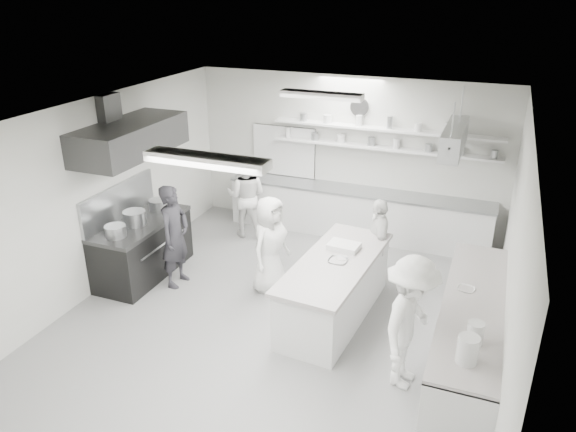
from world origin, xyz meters
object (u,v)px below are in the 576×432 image
(right_counter, at_px, (469,338))
(prep_island, at_px, (334,290))
(back_counter, at_px, (356,213))
(cook_back, at_px, (247,196))
(stove, at_px, (143,250))
(cook_stove, at_px, (175,236))

(right_counter, distance_m, prep_island, 1.99)
(back_counter, relative_size, cook_back, 3.11)
(back_counter, distance_m, right_counter, 4.13)
(prep_island, xyz_separation_m, cook_back, (-2.40, 2.11, 0.37))
(stove, relative_size, prep_island, 0.77)
(right_counter, bearing_deg, cook_stove, 173.19)
(right_counter, bearing_deg, back_counter, 124.65)
(back_counter, bearing_deg, prep_island, -81.25)
(stove, distance_m, back_counter, 4.03)
(back_counter, relative_size, prep_island, 2.13)
(back_counter, xyz_separation_m, cook_stove, (-2.21, -2.86, 0.39))
(stove, height_order, right_counter, right_counter)
(stove, distance_m, prep_island, 3.34)
(stove, relative_size, right_counter, 0.55)
(back_counter, bearing_deg, stove, -136.01)
(back_counter, height_order, right_counter, right_counter)
(stove, distance_m, cook_stove, 0.80)
(back_counter, bearing_deg, right_counter, -55.35)
(back_counter, height_order, prep_island, back_counter)
(cook_stove, height_order, cook_back, cook_stove)
(prep_island, xyz_separation_m, cook_stove, (-2.65, -0.01, 0.41))
(stove, xyz_separation_m, cook_back, (0.94, 2.06, 0.35))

